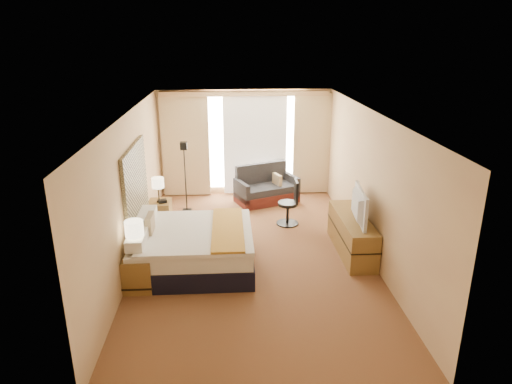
{
  "coord_description": "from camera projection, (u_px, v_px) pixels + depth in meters",
  "views": [
    {
      "loc": [
        -0.42,
        -7.56,
        3.85
      ],
      "look_at": [
        0.08,
        0.4,
        1.08
      ],
      "focal_mm": 32.0,
      "sensor_mm": 36.0,
      "label": 1
    }
  ],
  "objects": [
    {
      "name": "lamp_left",
      "position": [
        134.0,
        229.0,
        6.99
      ],
      "size": [
        0.29,
        0.29,
        0.6
      ],
      "color": "black",
      "rests_on": "nightstand_left"
    },
    {
      "name": "headboard",
      "position": [
        136.0,
        187.0,
        8.06
      ],
      "size": [
        0.06,
        1.85,
        1.5
      ],
      "primitive_type": "cube",
      "color": "black",
      "rests_on": "wall_left"
    },
    {
      "name": "television",
      "position": [
        355.0,
        206.0,
        7.99
      ],
      "size": [
        0.24,
        1.05,
        0.6
      ],
      "primitive_type": "imported",
      "rotation": [
        0.0,
        0.0,
        1.47
      ],
      "color": "black",
      "rests_on": "media_dresser"
    },
    {
      "name": "window",
      "position": [
        255.0,
        142.0,
        11.26
      ],
      "size": [
        2.3,
        0.02,
        2.3
      ],
      "primitive_type": "cube",
      "color": "white",
      "rests_on": "wall_back"
    },
    {
      "name": "wall_left",
      "position": [
        131.0,
        190.0,
        7.86
      ],
      "size": [
        0.02,
        7.0,
        2.6
      ],
      "primitive_type": "cube",
      "color": "beige",
      "rests_on": "ground"
    },
    {
      "name": "desk_chair",
      "position": [
        290.0,
        205.0,
        9.62
      ],
      "size": [
        0.47,
        0.47,
        0.97
      ],
      "rotation": [
        0.0,
        0.0,
        -0.02
      ],
      "color": "black",
      "rests_on": "floor"
    },
    {
      "name": "wall_back",
      "position": [
        245.0,
        143.0,
        11.28
      ],
      "size": [
        4.2,
        0.02,
        2.6
      ],
      "primitive_type": "cube",
      "color": "beige",
      "rests_on": "ground"
    },
    {
      "name": "telephone",
      "position": [
        163.0,
        201.0,
        9.41
      ],
      "size": [
        0.2,
        0.17,
        0.06
      ],
      "primitive_type": "cube",
      "rotation": [
        0.0,
        0.0,
        0.32
      ],
      "color": "black",
      "rests_on": "nightstand_right"
    },
    {
      "name": "ceiling",
      "position": [
        253.0,
        113.0,
        7.56
      ],
      "size": [
        4.2,
        7.0,
        0.02
      ],
      "primitive_type": "cube",
      "color": "silver",
      "rests_on": "wall_back"
    },
    {
      "name": "wall_front",
      "position": [
        272.0,
        296.0,
        4.68
      ],
      "size": [
        4.2,
        0.02,
        2.6
      ],
      "primitive_type": "cube",
      "color": "beige",
      "rests_on": "ground"
    },
    {
      "name": "bed",
      "position": [
        193.0,
        247.0,
        7.87
      ],
      "size": [
        2.03,
        1.85,
        0.98
      ],
      "color": "black",
      "rests_on": "floor"
    },
    {
      "name": "tissue_box",
      "position": [
        144.0,
        255.0,
        7.06
      ],
      "size": [
        0.13,
        0.13,
        0.1
      ],
      "primitive_type": "cube",
      "rotation": [
        0.0,
        0.0,
        -0.16
      ],
      "color": "#88A6D2",
      "rests_on": "nightstand_left"
    },
    {
      "name": "floor_lamp",
      "position": [
        185.0,
        163.0,
        10.12
      ],
      "size": [
        0.2,
        0.2,
        1.61
      ],
      "color": "black",
      "rests_on": "floor"
    },
    {
      "name": "wall_right",
      "position": [
        370.0,
        185.0,
        8.11
      ],
      "size": [
        0.02,
        7.0,
        2.6
      ],
      "primitive_type": "cube",
      "color": "beige",
      "rests_on": "ground"
    },
    {
      "name": "lamp_right",
      "position": [
        158.0,
        183.0,
        9.33
      ],
      "size": [
        0.25,
        0.25,
        0.52
      ],
      "color": "black",
      "rests_on": "nightstand_right"
    },
    {
      "name": "floor",
      "position": [
        253.0,
        254.0,
        8.41
      ],
      "size": [
        4.2,
        7.0,
        0.02
      ],
      "primitive_type": "cube",
      "color": "maroon",
      "rests_on": "ground"
    },
    {
      "name": "loveseat",
      "position": [
        266.0,
        190.0,
        11.0
      ],
      "size": [
        1.61,
        1.25,
        0.89
      ],
      "rotation": [
        0.0,
        0.0,
        0.39
      ],
      "color": "#541D18",
      "rests_on": "floor"
    },
    {
      "name": "nightstand_left",
      "position": [
        139.0,
        272.0,
        7.22
      ],
      "size": [
        0.45,
        0.52,
        0.55
      ],
      "primitive_type": "cube",
      "color": "olive",
      "rests_on": "floor"
    },
    {
      "name": "media_dresser",
      "position": [
        352.0,
        234.0,
        8.4
      ],
      "size": [
        0.5,
        1.8,
        0.7
      ],
      "primitive_type": "cube",
      "color": "olive",
      "rests_on": "floor"
    },
    {
      "name": "curtains",
      "position": [
        245.0,
        139.0,
        11.14
      ],
      "size": [
        4.12,
        0.19,
        2.56
      ],
      "color": "beige",
      "rests_on": "floor"
    },
    {
      "name": "nightstand_right",
      "position": [
        160.0,
        214.0,
        9.57
      ],
      "size": [
        0.45,
        0.52,
        0.55
      ],
      "primitive_type": "cube",
      "color": "olive",
      "rests_on": "floor"
    }
  ]
}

